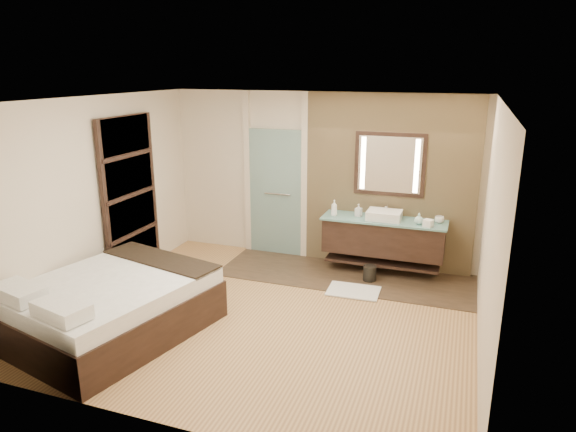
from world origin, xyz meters
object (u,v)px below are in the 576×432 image
at_px(bed, 111,306).
at_px(mirror_unit, 390,164).
at_px(waste_bin, 370,274).
at_px(vanity, 383,237).

bearing_deg(bed, mirror_unit, 63.01).
height_order(mirror_unit, waste_bin, mirror_unit).
xyz_separation_m(vanity, bed, (-2.71, -2.94, -0.24)).
xyz_separation_m(vanity, mirror_unit, (0.00, 0.24, 1.07)).
bearing_deg(mirror_unit, vanity, -90.00).
relative_size(bed, waste_bin, 10.44).
relative_size(vanity, mirror_unit, 1.75).
distance_m(mirror_unit, waste_bin, 1.66).
relative_size(vanity, bed, 0.74).
distance_m(vanity, bed, 4.00).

